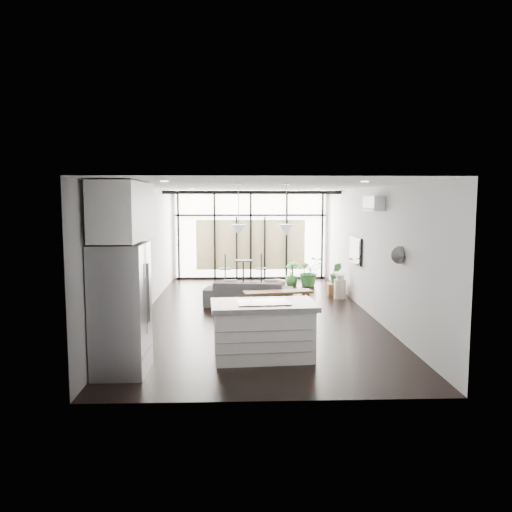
{
  "coord_description": "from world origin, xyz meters",
  "views": [
    {
      "loc": [
        -0.42,
        -11.01,
        2.5
      ],
      "look_at": [
        0.0,
        0.3,
        1.25
      ],
      "focal_mm": 35.0,
      "sensor_mm": 36.0,
      "label": 1
    }
  ],
  "objects": [
    {
      "name": "appliance_column",
      "position": [
        -2.2,
        -3.07,
        1.2
      ],
      "size": [
        0.62,
        0.65,
        2.39
      ],
      "primitive_type": "cube",
      "color": "white",
      "rests_on": "floor"
    },
    {
      "name": "glazing",
      "position": [
        0.0,
        4.88,
        1.4
      ],
      "size": [
        5.0,
        0.2,
        2.8
      ],
      "primitive_type": "cube",
      "color": "black",
      "rests_on": "ground"
    },
    {
      "name": "skylight",
      "position": [
        0.0,
        4.0,
        2.77
      ],
      "size": [
        4.7,
        1.9,
        0.06
      ],
      "primitive_type": "cube",
      "color": "white",
      "rests_on": "ceiling"
    },
    {
      "name": "ceiling",
      "position": [
        0.0,
        0.0,
        2.8
      ],
      "size": [
        5.0,
        10.0,
        0.0
      ],
      "primitive_type": "cube",
      "color": "white",
      "rests_on": "ground"
    },
    {
      "name": "upper_cabinets",
      "position": [
        -2.12,
        -3.5,
        2.35
      ],
      "size": [
        0.62,
        1.75,
        0.86
      ],
      "primitive_type": "cube",
      "color": "white",
      "rests_on": "wall_left"
    },
    {
      "name": "island",
      "position": [
        -0.02,
        -3.26,
        0.45
      ],
      "size": [
        1.72,
        1.1,
        0.9
      ],
      "primitive_type": "cube",
      "rotation": [
        0.0,
        0.0,
        0.08
      ],
      "color": "white",
      "rests_on": "floor"
    },
    {
      "name": "console_bench",
      "position": [
        0.48,
        -0.03,
        0.25
      ],
      "size": [
        1.59,
        0.68,
        0.5
      ],
      "primitive_type": "cube",
      "rotation": [
        0.0,
        0.0,
        0.2
      ],
      "color": "brown",
      "rests_on": "floor"
    },
    {
      "name": "tv",
      "position": [
        2.46,
        1.0,
        1.3
      ],
      "size": [
        0.05,
        1.1,
        0.65
      ],
      "primitive_type": "cube",
      "color": "black",
      "rests_on": "wall_right"
    },
    {
      "name": "plant_med",
      "position": [
        1.18,
        3.53,
        0.2
      ],
      "size": [
        0.71,
        0.83,
        0.4
      ],
      "primitive_type": "imported",
      "rotation": [
        0.0,
        0.0,
        -0.53
      ],
      "color": "#2F6E2C",
      "rests_on": "floor"
    },
    {
      "name": "wall_front",
      "position": [
        0.0,
        -5.0,
        1.4
      ],
      "size": [
        5.0,
        0.02,
        2.8
      ],
      "primitive_type": "cube",
      "color": "#BDBDBF",
      "rests_on": "ground"
    },
    {
      "name": "ac_unit",
      "position": [
        2.38,
        -0.8,
        2.45
      ],
      "size": [
        0.22,
        0.9,
        0.3
      ],
      "primitive_type": "cube",
      "color": "white",
      "rests_on": "wall_right"
    },
    {
      "name": "milk_can",
      "position": [
        2.22,
        1.58,
        0.31
      ],
      "size": [
        0.32,
        0.32,
        0.61
      ],
      "primitive_type": "cylinder",
      "rotation": [
        0.0,
        0.0,
        0.05
      ],
      "color": "beige",
      "rests_on": "floor"
    },
    {
      "name": "floor",
      "position": [
        0.0,
        0.0,
        0.0
      ],
      "size": [
        5.0,
        10.0,
        0.0
      ],
      "primitive_type": "cube",
      "color": "black",
      "rests_on": "ground"
    },
    {
      "name": "neighbour_building",
      "position": [
        0.0,
        4.95,
        1.1
      ],
      "size": [
        3.5,
        0.02,
        1.6
      ],
      "primitive_type": "cube",
      "color": "beige",
      "rests_on": "ground"
    },
    {
      "name": "wall_right",
      "position": [
        2.5,
        0.0,
        1.4
      ],
      "size": [
        0.02,
        10.0,
        2.8
      ],
      "primitive_type": "cube",
      "color": "#BDBDBF",
      "rests_on": "ground"
    },
    {
      "name": "framed_art",
      "position": [
        -2.47,
        -0.5,
        1.55
      ],
      "size": [
        0.04,
        0.7,
        0.9
      ],
      "primitive_type": "cube",
      "color": "black",
      "rests_on": "wall_left"
    },
    {
      "name": "fridge",
      "position": [
        -2.11,
        -3.85,
        0.95
      ],
      "size": [
        0.73,
        0.92,
        1.89
      ],
      "primitive_type": "cube",
      "color": "gray",
      "rests_on": "floor"
    },
    {
      "name": "plant_tall",
      "position": [
        1.68,
        3.46,
        0.34
      ],
      "size": [
        1.03,
        1.08,
        0.69
      ],
      "primitive_type": "imported",
      "rotation": [
        0.0,
        0.0,
        0.32
      ],
      "color": "#2F6E2C",
      "rests_on": "floor"
    },
    {
      "name": "wall_back",
      "position": [
        0.0,
        5.0,
        1.4
      ],
      "size": [
        5.0,
        0.02,
        2.8
      ],
      "primitive_type": "cube",
      "color": "#BDBDBF",
      "rests_on": "ground"
    },
    {
      "name": "wall_left",
      "position": [
        -2.5,
        0.0,
        1.4
      ],
      "size": [
        0.02,
        10.0,
        2.8
      ],
      "primitive_type": "cube",
      "color": "#BDBDBF",
      "rests_on": "ground"
    },
    {
      "name": "cooktop",
      "position": [
        -0.02,
        -3.26,
        0.91
      ],
      "size": [
        0.86,
        0.61,
        0.01
      ],
      "primitive_type": "cube",
      "rotation": [
        0.0,
        0.0,
        0.08
      ],
      "color": "black",
      "rests_on": "island"
    },
    {
      "name": "plant_crate",
      "position": [
        2.17,
        1.95,
        0.45
      ],
      "size": [
        0.42,
        0.6,
        0.24
      ],
      "primitive_type": "imported",
      "rotation": [
        0.0,
        0.0,
        -0.24
      ],
      "color": "#2F6E2C",
      "rests_on": "crate"
    },
    {
      "name": "crate",
      "position": [
        2.17,
        1.95,
        0.17
      ],
      "size": [
        0.45,
        0.45,
        0.33
      ],
      "primitive_type": "cube",
      "rotation": [
        0.0,
        0.0,
        -0.03
      ],
      "color": "brown",
      "rests_on": "floor"
    },
    {
      "name": "pouf",
      "position": [
        0.65,
        2.32,
        0.18
      ],
      "size": [
        0.52,
        0.52,
        0.36
      ],
      "primitive_type": "cylinder",
      "rotation": [
        0.0,
        0.0,
        0.17
      ],
      "color": "beige",
      "rests_on": "floor"
    },
    {
      "name": "sofa",
      "position": [
        -0.16,
        0.76,
        0.41
      ],
      "size": [
        2.16,
        0.89,
        0.82
      ],
      "primitive_type": "imported",
      "rotation": [
        0.0,
        0.0,
        3.01
      ],
      "color": "#505053",
      "rests_on": "floor"
    },
    {
      "name": "pendant_right",
      "position": [
        0.4,
        -2.65,
        2.02
      ],
      "size": [
        0.26,
        0.26,
        0.18
      ],
      "primitive_type": "cone",
      "color": "white",
      "rests_on": "ceiling"
    },
    {
      "name": "bistro_set",
      "position": [
        -0.25,
        4.06,
        0.36
      ],
      "size": [
        1.52,
        0.62,
        0.73
      ],
      "primitive_type": "cube",
      "rotation": [
        0.0,
        0.0,
        0.01
      ],
      "color": "black",
      "rests_on": "floor"
    },
    {
      "name": "pendant_left",
      "position": [
        -0.4,
        -2.65,
        2.02
      ],
      "size": [
        0.26,
        0.26,
        0.18
      ],
      "primitive_type": "cone",
      "color": "white",
      "rests_on": "ceiling"
    }
  ]
}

